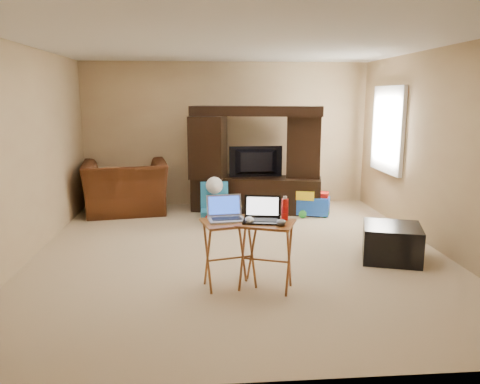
{
  "coord_description": "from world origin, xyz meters",
  "views": [
    {
      "loc": [
        -0.44,
        -5.58,
        1.9
      ],
      "look_at": [
        0.0,
        -0.2,
        0.8
      ],
      "focal_mm": 35.0,
      "sensor_mm": 36.0,
      "label": 1
    }
  ],
  "objects": [
    {
      "name": "tray_table_right",
      "position": [
        0.17,
        -1.18,
        0.35
      ],
      "size": [
        0.65,
        0.59,
        0.69
      ],
      "primitive_type": "cube",
      "rotation": [
        0.0,
        0.0,
        -0.36
      ],
      "color": "brown",
      "rests_on": "floor"
    },
    {
      "name": "tray_table_left",
      "position": [
        -0.17,
        -1.09,
        0.34
      ],
      "size": [
        0.61,
        0.54,
        0.69
      ],
      "primitive_type": "cube",
      "rotation": [
        0.0,
        0.0,
        0.24
      ],
      "color": "brown",
      "rests_on": "floor"
    },
    {
      "name": "mouse_right",
      "position": [
        0.3,
        -1.3,
        0.72
      ],
      "size": [
        0.13,
        0.16,
        0.06
      ],
      "primitive_type": "ellipsoid",
      "rotation": [
        0.0,
        0.0,
        -0.28
      ],
      "color": "#414247",
      "rests_on": "tray_table_right"
    },
    {
      "name": "plush_toy",
      "position": [
        -0.23,
        1.23,
        0.2
      ],
      "size": [
        0.36,
        0.3,
        0.4
      ],
      "primitive_type": null,
      "color": "red",
      "rests_on": "floor"
    },
    {
      "name": "wall_left",
      "position": [
        -2.5,
        0.0,
        1.25
      ],
      "size": [
        0.0,
        5.5,
        5.5
      ],
      "primitive_type": "plane",
      "rotation": [
        1.57,
        0.0,
        1.57
      ],
      "color": "tan",
      "rests_on": "ground"
    },
    {
      "name": "wall_back",
      "position": [
        0.0,
        2.75,
        1.25
      ],
      "size": [
        5.0,
        0.0,
        5.0
      ],
      "primitive_type": "plane",
      "rotation": [
        1.57,
        0.0,
        0.0
      ],
      "color": "tan",
      "rests_on": "ground"
    },
    {
      "name": "mouse_left",
      "position": [
        0.02,
        -1.16,
        0.72
      ],
      "size": [
        0.11,
        0.15,
        0.06
      ],
      "primitive_type": "ellipsoid",
      "rotation": [
        0.0,
        0.0,
        0.18
      ],
      "color": "white",
      "rests_on": "tray_table_left"
    },
    {
      "name": "ottoman",
      "position": [
        1.78,
        -0.45,
        0.21
      ],
      "size": [
        0.82,
        0.82,
        0.42
      ],
      "primitive_type": "cube",
      "rotation": [
        0.0,
        0.0,
        -0.32
      ],
      "color": "black",
      "rests_on": "floor"
    },
    {
      "name": "push_toy",
      "position": [
        1.34,
        1.73,
        0.21
      ],
      "size": [
        0.68,
        0.58,
        0.43
      ],
      "primitive_type": null,
      "rotation": [
        0.0,
        0.0,
        -0.35
      ],
      "color": "blue",
      "rests_on": "floor"
    },
    {
      "name": "entertainment_center",
      "position": [
        0.46,
        2.1,
        0.88
      ],
      "size": [
        2.21,
        1.03,
        1.76
      ],
      "primitive_type": "cube",
      "rotation": [
        0.0,
        0.0,
        -0.24
      ],
      "color": "black",
      "rests_on": "floor"
    },
    {
      "name": "floor",
      "position": [
        0.0,
        0.0,
        0.0
      ],
      "size": [
        5.5,
        5.5,
        0.0
      ],
      "primitive_type": "plane",
      "color": "#CFB48F",
      "rests_on": "ground"
    },
    {
      "name": "laptop_right",
      "position": [
        0.13,
        -1.16,
        0.81
      ],
      "size": [
        0.41,
        0.36,
        0.24
      ],
      "primitive_type": "cube",
      "rotation": [
        0.0,
        0.0,
        -0.18
      ],
      "color": "black",
      "rests_on": "tray_table_right"
    },
    {
      "name": "wall_front",
      "position": [
        0.0,
        -2.75,
        1.25
      ],
      "size": [
        5.0,
        0.0,
        5.0
      ],
      "primitive_type": "plane",
      "rotation": [
        -1.57,
        0.0,
        0.0
      ],
      "color": "tan",
      "rests_on": "ground"
    },
    {
      "name": "water_bottle",
      "position": [
        0.37,
        -1.1,
        0.8
      ],
      "size": [
        0.07,
        0.07,
        0.21
      ],
      "primitive_type": "cylinder",
      "color": "red",
      "rests_on": "tray_table_right"
    },
    {
      "name": "window_pane",
      "position": [
        2.48,
        1.55,
        1.4
      ],
      "size": [
        0.0,
        1.2,
        1.2
      ],
      "primitive_type": "plane",
      "rotation": [
        1.57,
        0.0,
        -1.57
      ],
      "color": "white",
      "rests_on": "ground"
    },
    {
      "name": "child_rocker",
      "position": [
        -0.25,
        1.58,
        0.29
      ],
      "size": [
        0.45,
        0.51,
        0.59
      ],
      "primitive_type": null,
      "rotation": [
        0.0,
        0.0,
        -0.02
      ],
      "color": "#186088",
      "rests_on": "floor"
    },
    {
      "name": "wall_right",
      "position": [
        2.5,
        0.0,
        1.25
      ],
      "size": [
        0.0,
        5.5,
        5.5
      ],
      "primitive_type": "plane",
      "rotation": [
        1.57,
        0.0,
        -1.57
      ],
      "color": "tan",
      "rests_on": "ground"
    },
    {
      "name": "window_frame",
      "position": [
        2.46,
        1.55,
        1.4
      ],
      "size": [
        0.06,
        1.14,
        1.34
      ],
      "primitive_type": "cube",
      "color": "white",
      "rests_on": "ground"
    },
    {
      "name": "ceiling",
      "position": [
        0.0,
        0.0,
        2.5
      ],
      "size": [
        5.5,
        5.5,
        0.0
      ],
      "primitive_type": "plane",
      "rotation": [
        3.14,
        0.0,
        0.0
      ],
      "color": "silver",
      "rests_on": "ground"
    },
    {
      "name": "recliner",
      "position": [
        -1.7,
        2.14,
        0.43
      ],
      "size": [
        1.5,
        1.36,
        0.86
      ],
      "primitive_type": "imported",
      "rotation": [
        0.0,
        0.0,
        3.3
      ],
      "color": "#47210F",
      "rests_on": "floor"
    },
    {
      "name": "television",
      "position": [
        0.46,
        2.05,
        0.84
      ],
      "size": [
        0.9,
        0.16,
        0.51
      ],
      "primitive_type": "imported",
      "rotation": [
        0.0,
        0.0,
        3.19
      ],
      "color": "black",
      "rests_on": "entertainment_center"
    },
    {
      "name": "laptop_left",
      "position": [
        -0.2,
        -1.06,
        0.81
      ],
      "size": [
        0.39,
        0.34,
        0.24
      ],
      "primitive_type": "cube",
      "rotation": [
        0.0,
        0.0,
        0.13
      ],
      "color": "#A6A7AB",
      "rests_on": "tray_table_left"
    }
  ]
}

